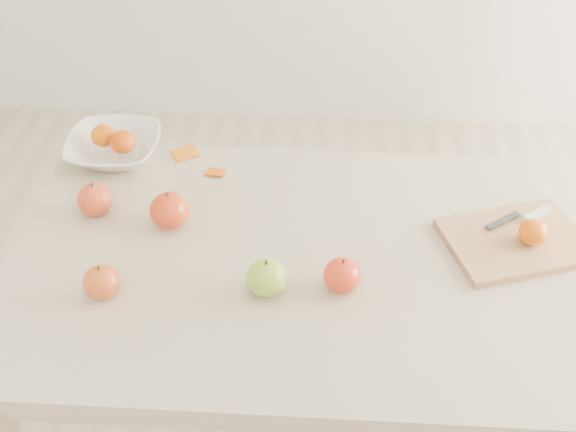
{
  "coord_description": "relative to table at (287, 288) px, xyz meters",
  "views": [
    {
      "loc": [
        0.07,
        -1.12,
        1.8
      ],
      "look_at": [
        0.0,
        0.05,
        0.82
      ],
      "focal_mm": 45.0,
      "sensor_mm": 36.0,
      "label": 1
    }
  ],
  "objects": [
    {
      "name": "table",
      "position": [
        0.0,
        0.0,
        0.0
      ],
      "size": [
        1.2,
        0.8,
        0.75
      ],
      "color": "beige",
      "rests_on": "ground"
    },
    {
      "name": "cutting_board",
      "position": [
        0.49,
        0.07,
        0.11
      ],
      "size": [
        0.34,
        0.29,
        0.02
      ],
      "primitive_type": "cube",
      "rotation": [
        0.0,
        0.0,
        0.32
      ],
      "color": "tan",
      "rests_on": "table"
    },
    {
      "name": "board_tangerine",
      "position": [
        0.52,
        0.06,
        0.14
      ],
      "size": [
        0.06,
        0.06,
        0.05
      ],
      "primitive_type": "ellipsoid",
      "color": "#E85C08",
      "rests_on": "cutting_board"
    },
    {
      "name": "fruit_bowl",
      "position": [
        -0.45,
        0.34,
        0.13
      ],
      "size": [
        0.23,
        0.23,
        0.06
      ],
      "primitive_type": "imported",
      "color": "white",
      "rests_on": "table"
    },
    {
      "name": "bowl_tangerine_near",
      "position": [
        -0.48,
        0.35,
        0.16
      ],
      "size": [
        0.06,
        0.06,
        0.06
      ],
      "primitive_type": "ellipsoid",
      "color": "orange",
      "rests_on": "fruit_bowl"
    },
    {
      "name": "bowl_tangerine_far",
      "position": [
        -0.42,
        0.32,
        0.16
      ],
      "size": [
        0.06,
        0.06,
        0.06
      ],
      "primitive_type": "ellipsoid",
      "color": "#D05907",
      "rests_on": "fruit_bowl"
    },
    {
      "name": "orange_peel_a",
      "position": [
        -0.28,
        0.36,
        0.1
      ],
      "size": [
        0.07,
        0.07,
        0.01
      ],
      "primitive_type": "cube",
      "rotation": [
        0.21,
        0.0,
        0.59
      ],
      "color": "#CA5F0E",
      "rests_on": "table"
    },
    {
      "name": "orange_peel_b",
      "position": [
        -0.19,
        0.28,
        0.1
      ],
      "size": [
        0.05,
        0.04,
        0.01
      ],
      "primitive_type": "cube",
      "rotation": [
        -0.14,
        0.0,
        -0.14
      ],
      "color": "#D14D0E",
      "rests_on": "table"
    },
    {
      "name": "paring_knife",
      "position": [
        0.54,
        0.14,
        0.12
      ],
      "size": [
        0.16,
        0.09,
        0.01
      ],
      "color": "white",
      "rests_on": "cutting_board"
    },
    {
      "name": "apple_green",
      "position": [
        -0.03,
        -0.1,
        0.14
      ],
      "size": [
        0.08,
        0.08,
        0.07
      ],
      "primitive_type": "ellipsoid",
      "color": "#659C1C",
      "rests_on": "table"
    },
    {
      "name": "apple_red_d",
      "position": [
        -0.36,
        -0.13,
        0.13
      ],
      "size": [
        0.08,
        0.08,
        0.07
      ],
      "primitive_type": "ellipsoid",
      "color": "#951604",
      "rests_on": "table"
    },
    {
      "name": "apple_red_b",
      "position": [
        -0.27,
        0.09,
        0.14
      ],
      "size": [
        0.09,
        0.09,
        0.08
      ],
      "primitive_type": "ellipsoid",
      "color": "#A41E0B",
      "rests_on": "table"
    },
    {
      "name": "apple_red_a",
      "position": [
        -0.44,
        0.12,
        0.14
      ],
      "size": [
        0.08,
        0.08,
        0.07
      ],
      "primitive_type": "ellipsoid",
      "color": "#A0070E",
      "rests_on": "table"
    },
    {
      "name": "apple_red_e",
      "position": [
        0.12,
        -0.09,
        0.13
      ],
      "size": [
        0.08,
        0.08,
        0.07
      ],
      "primitive_type": "ellipsoid",
      "color": "#970602",
      "rests_on": "table"
    }
  ]
}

